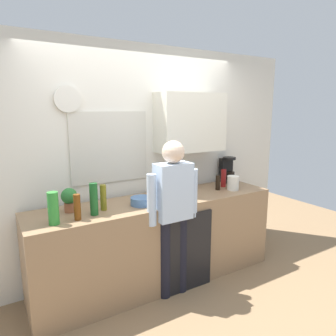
{
  "coord_description": "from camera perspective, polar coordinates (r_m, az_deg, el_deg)",
  "views": [
    {
      "loc": [
        -1.54,
        -2.45,
        1.89
      ],
      "look_at": [
        0.09,
        0.25,
        1.28
      ],
      "focal_mm": 32.67,
      "sensor_mm": 36.0,
      "label": 1
    }
  ],
  "objects": [
    {
      "name": "ground_plane",
      "position": [
        3.46,
        0.91,
        -22.27
      ],
      "size": [
        8.0,
        8.0,
        0.0
      ],
      "primitive_type": "plane",
      "color": "#8C6D4C"
    },
    {
      "name": "kitchen_counter",
      "position": [
        3.46,
        -1.78,
        -13.39
      ],
      "size": [
        2.71,
        0.64,
        0.94
      ],
      "primitive_type": "cube",
      "color": "#937251",
      "rests_on": "ground_plane"
    },
    {
      "name": "dishwasher_panel",
      "position": [
        3.31,
        3.96,
        -15.48
      ],
      "size": [
        0.56,
        0.02,
        0.84
      ],
      "primitive_type": "cube",
      "color": "black",
      "rests_on": "ground_plane"
    },
    {
      "name": "back_wall_assembly",
      "position": [
        3.57,
        -4.07,
        2.43
      ],
      "size": [
        4.31,
        0.42,
        2.6
      ],
      "color": "silver",
      "rests_on": "ground_plane"
    },
    {
      "name": "coffee_maker",
      "position": [
        4.16,
        11.03,
        -0.45
      ],
      "size": [
        0.2,
        0.2,
        0.33
      ],
      "color": "black",
      "rests_on": "kitchen_counter"
    },
    {
      "name": "bottle_dark_sauce",
      "position": [
        3.7,
        9.29,
        -2.7
      ],
      "size": [
        0.06,
        0.06,
        0.18
      ],
      "primitive_type": "cylinder",
      "color": "black",
      "rests_on": "kitchen_counter"
    },
    {
      "name": "bottle_amber_beer",
      "position": [
        2.79,
        -16.57,
        -7.02
      ],
      "size": [
        0.06,
        0.06,
        0.23
      ],
      "primitive_type": "cylinder",
      "color": "brown",
      "rests_on": "kitchen_counter"
    },
    {
      "name": "bottle_olive_oil",
      "position": [
        2.99,
        -11.98,
        -5.4
      ],
      "size": [
        0.06,
        0.06,
        0.25
      ],
      "primitive_type": "cylinder",
      "color": "olive",
      "rests_on": "kitchen_counter"
    },
    {
      "name": "bottle_green_wine",
      "position": [
        2.87,
        -13.67,
        -5.64
      ],
      "size": [
        0.07,
        0.07,
        0.3
      ],
      "primitive_type": "cylinder",
      "color": "#195923",
      "rests_on": "kitchen_counter"
    },
    {
      "name": "bottle_clear_soda",
      "position": [
        2.74,
        -20.62,
        -7.05
      ],
      "size": [
        0.09,
        0.09,
        0.28
      ],
      "primitive_type": "cylinder",
      "color": "#2D8C33",
      "rests_on": "kitchen_counter"
    },
    {
      "name": "bottle_red_vinegar",
      "position": [
        3.86,
        10.32,
        -1.88
      ],
      "size": [
        0.06,
        0.06,
        0.22
      ],
      "primitive_type": "cylinder",
      "color": "maroon",
      "rests_on": "kitchen_counter"
    },
    {
      "name": "cup_white_mug",
      "position": [
        3.27,
        2.63,
        -5.15
      ],
      "size": [
        0.08,
        0.08,
        0.09
      ],
      "primitive_type": "cylinder",
      "color": "white",
      "rests_on": "kitchen_counter"
    },
    {
      "name": "mixing_bowl",
      "position": [
        3.12,
        -4.97,
        -6.16
      ],
      "size": [
        0.22,
        0.22,
        0.08
      ],
      "primitive_type": "cylinder",
      "color": "#4C72A5",
      "rests_on": "kitchen_counter"
    },
    {
      "name": "potted_plant",
      "position": [
        3.02,
        -17.94,
        -5.4
      ],
      "size": [
        0.15,
        0.15,
        0.23
      ],
      "color": "#9E5638",
      "rests_on": "kitchen_counter"
    },
    {
      "name": "dish_soap",
      "position": [
        3.14,
        -1.7,
        -5.24
      ],
      "size": [
        0.06,
        0.06,
        0.18
      ],
      "color": "yellow",
      "rests_on": "kitchen_counter"
    },
    {
      "name": "storage_canister",
      "position": [
        3.74,
        12.04,
        -2.75
      ],
      "size": [
        0.14,
        0.14,
        0.17
      ],
      "primitive_type": "cylinder",
      "color": "silver",
      "rests_on": "kitchen_counter"
    },
    {
      "name": "person_at_sink",
      "position": [
        3.04,
        0.96,
        -7.15
      ],
      "size": [
        0.57,
        0.22,
        1.6
      ],
      "rotation": [
        0.0,
        0.0,
        -0.13
      ],
      "color": "black",
      "rests_on": "ground_plane"
    }
  ]
}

